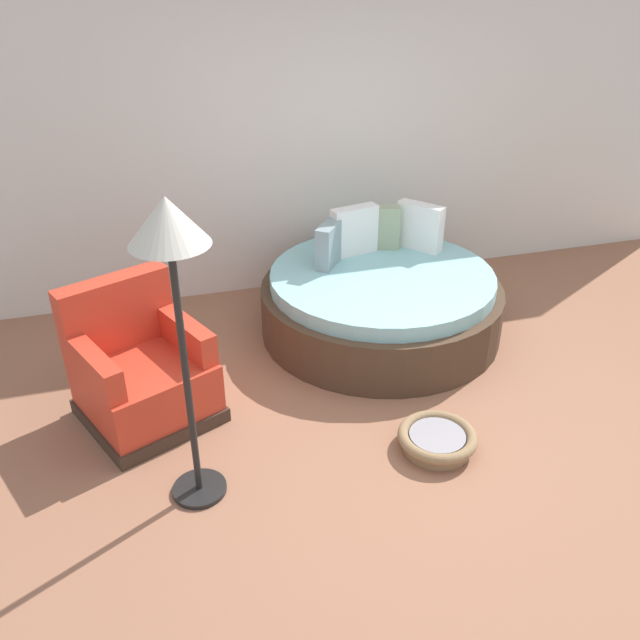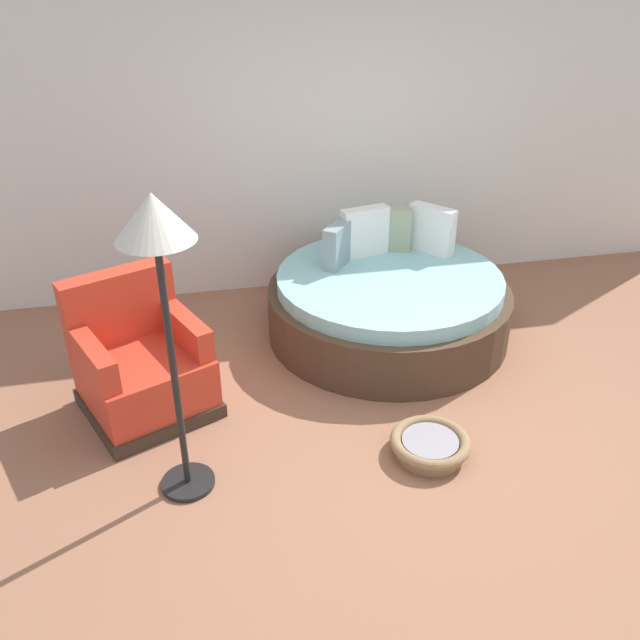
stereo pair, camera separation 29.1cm
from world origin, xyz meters
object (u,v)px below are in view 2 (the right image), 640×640
round_daybed (388,303)px  pet_basket (430,445)px  red_armchair (141,366)px  floor_lamp (158,249)px

round_daybed → pet_basket: round_daybed is taller
red_armchair → pet_basket: 2.01m
round_daybed → red_armchair: 2.06m
round_daybed → red_armchair: round_daybed is taller
round_daybed → floor_lamp: size_ratio=1.09×
round_daybed → red_armchair: size_ratio=1.88×
red_armchair → floor_lamp: size_ratio=0.58×
floor_lamp → red_armchair: bearing=106.7°
pet_basket → floor_lamp: size_ratio=0.28×
pet_basket → floor_lamp: (-1.51, 0.04, 1.46)m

